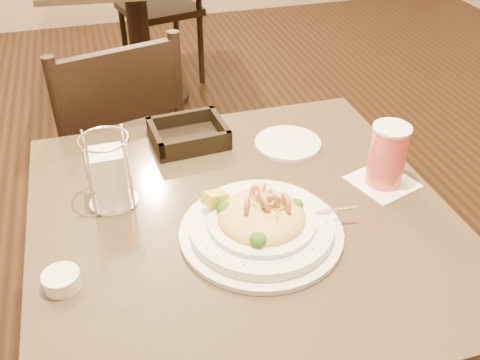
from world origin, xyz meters
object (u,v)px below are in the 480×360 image
object	(u,v)px
dining_chair_near	(118,154)
butter_ramekin	(62,280)
pasta_bowl	(261,223)
bread_basket	(189,136)
napkin_caddy	(110,176)
dining_chair_far	(162,3)
drink_glass	(387,156)
side_plate	(288,143)
main_table	(242,290)
background_table	(137,14)

from	to	relation	value
dining_chair_near	butter_ramekin	world-z (taller)	dining_chair_near
pasta_bowl	bread_basket	xyz separation A→B (m)	(-0.07, 0.40, -0.01)
dining_chair_near	napkin_caddy	bearing A→B (deg)	72.19
dining_chair_far	butter_ramekin	size ratio (longest dim) A/B	13.46
drink_glass	dining_chair_near	bearing A→B (deg)	129.92
bread_basket	side_plate	bearing A→B (deg)	-19.55
main_table	pasta_bowl	xyz separation A→B (m)	(0.02, -0.07, 0.27)
background_table	napkin_caddy	world-z (taller)	napkin_caddy
drink_glass	butter_ramekin	xyz separation A→B (m)	(-0.73, -0.13, -0.06)
main_table	butter_ramekin	world-z (taller)	butter_ramekin
main_table	dining_chair_near	size ratio (longest dim) A/B	0.97
butter_ramekin	napkin_caddy	bearing A→B (deg)	63.20
dining_chair_near	side_plate	xyz separation A→B (m)	(0.42, -0.48, 0.25)
dining_chair_far	background_table	bearing A→B (deg)	35.29
pasta_bowl	drink_glass	xyz separation A→B (m)	(0.33, 0.10, 0.04)
main_table	side_plate	xyz separation A→B (m)	(0.19, 0.24, 0.24)
pasta_bowl	drink_glass	size ratio (longest dim) A/B	2.25
napkin_caddy	dining_chair_near	bearing A→B (deg)	86.79
dining_chair_near	drink_glass	bearing A→B (deg)	115.32
main_table	dining_chair_near	distance (m)	0.75
background_table	butter_ramekin	world-z (taller)	butter_ramekin
pasta_bowl	bread_basket	size ratio (longest dim) A/B	1.89
drink_glass	side_plate	bearing A→B (deg)	125.65
pasta_bowl	drink_glass	bearing A→B (deg)	16.02
main_table	background_table	xyz separation A→B (m)	(0.01, 2.11, 0.00)
background_table	napkin_caddy	xyz separation A→B (m)	(-0.28, -1.99, 0.31)
main_table	pasta_bowl	size ratio (longest dim) A/B	2.39
main_table	side_plate	world-z (taller)	side_plate
butter_ramekin	side_plate	bearing A→B (deg)	31.29
pasta_bowl	side_plate	world-z (taller)	pasta_bowl
pasta_bowl	background_table	bearing A→B (deg)	90.18
dining_chair_near	drink_glass	distance (m)	0.96
drink_glass	butter_ramekin	bearing A→B (deg)	-169.90
background_table	bread_basket	bearing A→B (deg)	-92.00
dining_chair_near	side_plate	world-z (taller)	dining_chair_near
pasta_bowl	side_plate	bearing A→B (deg)	60.80
drink_glass	side_plate	distance (m)	0.28
dining_chair_near	dining_chair_far	distance (m)	1.64
main_table	dining_chair_far	bearing A→B (deg)	85.53
main_table	side_plate	bearing A→B (deg)	51.35
main_table	bread_basket	distance (m)	0.42
drink_glass	napkin_caddy	xyz separation A→B (m)	(-0.61, 0.10, -0.00)
background_table	bread_basket	xyz separation A→B (m)	(-0.06, -1.78, 0.25)
main_table	drink_glass	distance (m)	0.47
bread_basket	side_plate	distance (m)	0.26
background_table	dining_chair_near	world-z (taller)	dining_chair_near
dining_chair_near	butter_ramekin	xyz separation A→B (m)	(-0.15, -0.82, 0.26)
dining_chair_far	pasta_bowl	size ratio (longest dim) A/B	2.47
background_table	drink_glass	size ratio (longest dim) A/B	5.86
drink_glass	butter_ramekin	world-z (taller)	drink_glass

